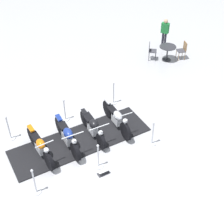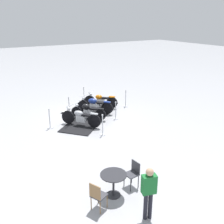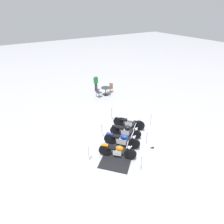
{
  "view_description": "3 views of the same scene",
  "coord_description": "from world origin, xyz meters",
  "views": [
    {
      "loc": [
        3.04,
        -8.49,
        8.65
      ],
      "look_at": [
        0.94,
        1.26,
        0.57
      ],
      "focal_mm": 52.53,
      "sensor_mm": 36.0,
      "label": 1
    },
    {
      "loc": [
        6.29,
        12.67,
        5.41
      ],
      "look_at": [
        -0.05,
        2.19,
        0.92
      ],
      "focal_mm": 41.51,
      "sensor_mm": 36.0,
      "label": 2
    },
    {
      "loc": [
        -5.91,
        -8.03,
        7.73
      ],
      "look_at": [
        0.55,
        2.26,
        0.91
      ],
      "focal_mm": 31.22,
      "sensor_mm": 36.0,
      "label": 3
    }
  ],
  "objects": [
    {
      "name": "motorcycle_chrome",
      "position": [
        1.18,
        1.01,
        0.5
      ],
      "size": [
        1.49,
        1.82,
        1.04
      ],
      "rotation": [
        0.0,
        0.0,
        -0.9
      ],
      "color": "black",
      "rests_on": "display_platform"
    },
    {
      "name": "stanchion_left_rear",
      "position": [
        0.72,
        2.58,
        0.38
      ],
      "size": [
        0.3,
        0.3,
        1.08
      ],
      "color": "silver",
      "rests_on": "ground_plane"
    },
    {
      "name": "motorcycle_copper",
      "position": [
        -1.15,
        -1.05,
        0.48
      ],
      "size": [
        1.63,
        1.62,
        1.02
      ],
      "rotation": [
        0.0,
        0.0,
        -0.78
      ],
      "color": "black",
      "rests_on": "display_platform"
    },
    {
      "name": "stanchion_right_front",
      "position": [
        -0.72,
        -2.58,
        0.37
      ],
      "size": [
        0.3,
        0.3,
        1.08
      ],
      "color": "silver",
      "rests_on": "ground_plane"
    },
    {
      "name": "stanchion_right_rear",
      "position": [
        2.64,
        0.42,
        0.35
      ],
      "size": [
        0.32,
        0.32,
        1.06
      ],
      "color": "silver",
      "rests_on": "ground_plane"
    },
    {
      "name": "stanchion_right_mid",
      "position": [
        0.96,
        -1.08,
        0.3
      ],
      "size": [
        0.36,
        0.36,
        1.03
      ],
      "color": "silver",
      "rests_on": "ground_plane"
    },
    {
      "name": "cafe_table",
      "position": [
        2.66,
        6.76,
        0.6
      ],
      "size": [
        0.85,
        0.85,
        0.79
      ],
      "color": "#2D2D33",
      "rests_on": "ground_plane"
    },
    {
      "name": "ground_plane",
      "position": [
        0.0,
        0.0,
        0.0
      ],
      "size": [
        80.0,
        80.0,
        0.0
      ],
      "primitive_type": "plane",
      "color": "#B2B2B7"
    },
    {
      "name": "display_platform",
      "position": [
        0.0,
        0.0,
        0.02
      ],
      "size": [
        5.05,
        4.75,
        0.04
      ],
      "primitive_type": "cube",
      "rotation": [
        0.0,
        0.0,
        0.73
      ],
      "color": "black",
      "rests_on": "ground_plane"
    },
    {
      "name": "cafe_chair_across_table",
      "position": [
        3.41,
        7.09,
        0.54
      ],
      "size": [
        0.53,
        0.53,
        0.93
      ],
      "rotation": [
        0.0,
        0.0,
        -2.73
      ],
      "color": "olive",
      "rests_on": "ground_plane"
    },
    {
      "name": "motorcycle_navy",
      "position": [
        -0.37,
        -0.37,
        0.5
      ],
      "size": [
        1.55,
        1.82,
        1.02
      ],
      "rotation": [
        0.0,
        0.0,
        -0.88
      ],
      "color": "black",
      "rests_on": "display_platform"
    },
    {
      "name": "stanchion_left_front",
      "position": [
        -2.64,
        -0.42,
        0.35
      ],
      "size": [
        0.33,
        0.33,
        1.09
      ],
      "color": "silver",
      "rests_on": "ground_plane"
    },
    {
      "name": "bystander_person",
      "position": [
        2.36,
        8.13,
        0.99
      ],
      "size": [
        0.44,
        0.32,
        1.65
      ],
      "rotation": [
        0.0,
        0.0,
        -1.85
      ],
      "color": "#23232D",
      "rests_on": "ground_plane"
    },
    {
      "name": "motorcycle_black",
      "position": [
        0.4,
        0.32,
        0.49
      ],
      "size": [
        1.43,
        1.67,
        0.91
      ],
      "rotation": [
        0.0,
        0.0,
        -0.87
      ],
      "color": "black",
      "rests_on": "display_platform"
    },
    {
      "name": "cafe_chair_near_table",
      "position": [
        1.84,
        6.68,
        0.54
      ],
      "size": [
        0.44,
        0.44,
        0.91
      ],
      "rotation": [
        0.0,
        0.0,
        0.1
      ],
      "color": "#2D2D33",
      "rests_on": "ground_plane"
    },
    {
      "name": "stanchion_left_mid",
      "position": [
        -0.96,
        1.08,
        0.34
      ],
      "size": [
        0.31,
        0.31,
        1.02
      ],
      "color": "silver",
      "rests_on": "ground_plane"
    },
    {
      "name": "info_placard",
      "position": [
        1.21,
        -1.38,
        0.06
      ],
      "size": [
        0.44,
        0.42,
        0.2
      ],
      "rotation": [
        0.0,
        0.0,
        3.87
      ],
      "color": "#333338",
      "rests_on": "ground_plane"
    }
  ]
}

